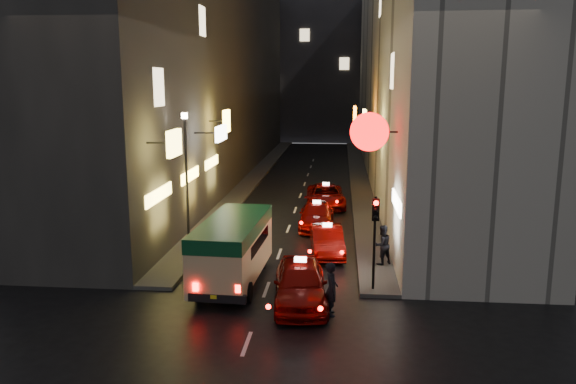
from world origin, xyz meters
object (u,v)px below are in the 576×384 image
(taxi_near, at_px, (300,279))
(pedestrian_crossing, at_px, (332,285))
(minibus, at_px, (233,243))
(traffic_light, at_px, (375,223))
(lamp_post, at_px, (186,172))

(taxi_near, xyz_separation_m, pedestrian_crossing, (1.10, -0.85, 0.14))
(minibus, height_order, taxi_near, minibus)
(traffic_light, bearing_deg, lamp_post, 151.09)
(taxi_near, height_order, lamp_post, lamp_post)
(minibus, relative_size, taxi_near, 1.02)
(traffic_light, bearing_deg, minibus, 173.32)
(minibus, xyz_separation_m, traffic_light, (5.37, -0.63, 1.09))
(pedestrian_crossing, bearing_deg, taxi_near, 44.87)
(pedestrian_crossing, relative_size, lamp_post, 0.34)
(pedestrian_crossing, bearing_deg, minibus, 47.24)
(taxi_near, bearing_deg, traffic_light, 25.23)
(minibus, distance_m, pedestrian_crossing, 4.74)
(taxi_near, distance_m, traffic_light, 3.40)
(pedestrian_crossing, height_order, lamp_post, lamp_post)
(minibus, distance_m, taxi_near, 3.39)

